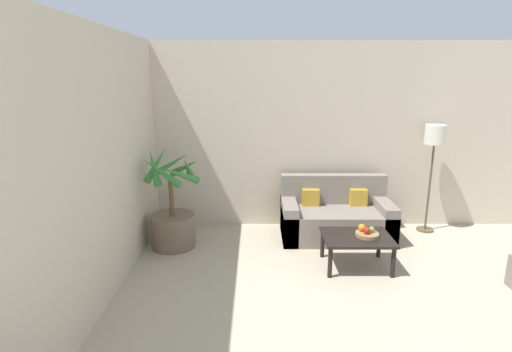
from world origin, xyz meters
The scene contains 10 objects.
wall_back centered at (0.00, 6.49, 1.35)m, with size 8.77×0.06×2.70m.
wall_left centered at (-3.62, 3.23, 1.35)m, with size 0.06×8.06×2.70m.
potted_palm centered at (-3.21, 5.65, 0.40)m, with size 0.74×0.82×1.35m.
sofa_loveseat centered at (-0.99, 5.98, 0.28)m, with size 1.52×0.79×0.84m.
floor_lamp centered at (0.39, 6.21, 1.31)m, with size 0.28×0.28×1.56m.
coffee_table centered at (-0.92, 5.05, 0.34)m, with size 0.80×0.62×0.39m.
fruit_bowl centered at (-0.80, 5.05, 0.41)m, with size 0.27×0.27×0.04m.
apple_red centered at (-0.82, 5.03, 0.47)m, with size 0.08×0.08×0.08m.
apple_green centered at (-0.74, 5.08, 0.46)m, with size 0.07×0.07×0.07m.
orange_fruit centered at (-0.85, 5.11, 0.47)m, with size 0.08×0.08×0.08m.
Camera 1 is at (-2.11, 0.68, 2.22)m, focal length 28.00 mm.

